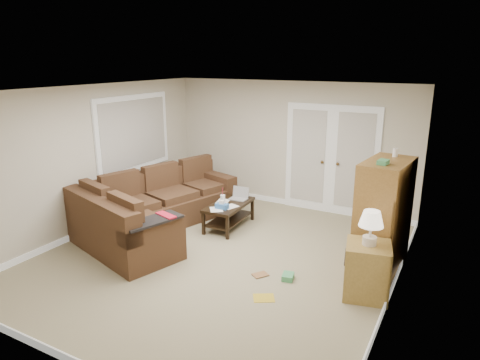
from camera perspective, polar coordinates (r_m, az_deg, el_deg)
The scene contains 17 objects.
floor at distance 6.63m, azimuth -2.75°, elevation -10.17°, with size 5.50×5.50×0.00m, color gray.
ceiling at distance 5.96m, azimuth -3.08°, elevation 11.94°, with size 5.00×5.50×0.02m, color silver.
wall_left at distance 7.74m, azimuth -18.94°, elevation 2.66°, with size 0.02×5.50×2.50m, color beige.
wall_right at distance 5.37m, azimuth 20.55°, elevation -3.15°, with size 0.02×5.50×2.50m, color beige.
wall_back at distance 8.58m, azimuth 6.70°, elevation 4.65°, with size 5.00×0.02×2.50m, color beige.
wall_front at distance 4.22m, azimuth -22.90°, elevation -8.61°, with size 5.00×0.02×2.50m, color beige.
baseboards at distance 6.60m, azimuth -2.76°, elevation -9.78°, with size 5.00×5.50×0.10m, color silver, non-canonical shape.
french_doors at distance 8.32m, azimuth 11.99°, elevation 2.54°, with size 1.80×0.05×2.13m.
window_left at distance 8.36m, azimuth -13.95°, elevation 6.08°, with size 0.05×1.92×1.42m.
sectional_sofa at distance 7.52m, azimuth -11.85°, elevation -4.24°, with size 2.19×3.44×0.93m.
coffee_table at distance 7.64m, azimuth -1.40°, elevation -4.53°, with size 0.58×1.10×0.73m.
tv_armoire at distance 6.30m, azimuth 18.53°, elevation -4.50°, with size 0.65×1.05×1.71m.
side_cabinet at distance 5.68m, azimuth 16.60°, elevation -10.93°, with size 0.64×0.64×1.14m.
space_heater at distance 8.08m, azimuth 17.33°, elevation -4.93°, with size 0.11×0.09×0.27m, color white.
floor_magazine at distance 5.60m, azimuth 3.19°, elevation -15.43°, with size 0.26×0.21×0.01m, color gold.
floor_greenbox at distance 6.02m, azimuth 6.41°, elevation -12.69°, with size 0.15×0.20×0.08m, color #44965C.
floor_book at distance 6.16m, azimuth 2.36°, elevation -12.21°, with size 0.15×0.21×0.02m, color brown.
Camera 1 is at (3.11, -5.07, 2.91)m, focal length 32.00 mm.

